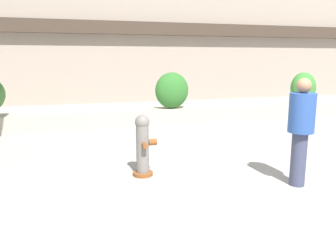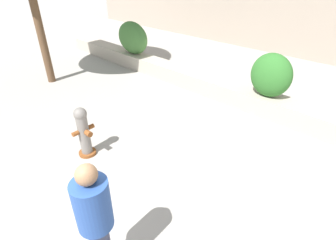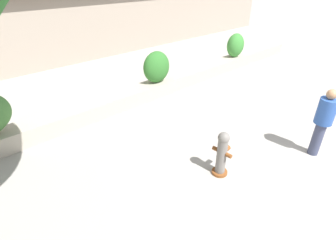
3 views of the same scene
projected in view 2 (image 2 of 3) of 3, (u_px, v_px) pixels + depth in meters
planter_wall_low at (257, 101)px, 7.05m from camera, size 18.00×0.70×0.50m
hedge_bush_0 at (133, 38)px, 9.77m from camera, size 1.53×0.60×1.17m
hedge_bush_1 at (271, 75)px, 6.51m from camera, size 1.04×0.70×1.11m
fire_hydrant at (84, 132)px, 5.20m from camera, size 0.44×0.48×1.08m
pedestrian at (95, 218)px, 2.90m from camera, size 0.55×0.55×1.73m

